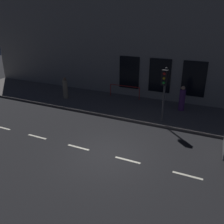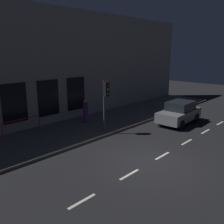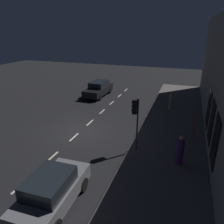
# 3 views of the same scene
# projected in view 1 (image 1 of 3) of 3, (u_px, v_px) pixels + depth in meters

# --- Properties ---
(ground_plane) EXTENTS (60.00, 60.00, 0.00)m
(ground_plane) POSITION_uv_depth(u_px,v_px,m) (108.00, 155.00, 11.18)
(ground_plane) COLOR black
(sidewalk) EXTENTS (4.50, 32.00, 0.15)m
(sidewalk) POSITION_uv_depth(u_px,v_px,m) (149.00, 110.00, 16.39)
(sidewalk) COLOR #5B5654
(sidewalk) RESTS_ON ground
(building_facade) EXTENTS (0.65, 32.00, 8.02)m
(building_facade) POSITION_uv_depth(u_px,v_px,m) (163.00, 46.00, 17.09)
(building_facade) COLOR gray
(building_facade) RESTS_ON ground
(lane_centre_line) EXTENTS (0.12, 27.20, 0.01)m
(lane_centre_line) POSITION_uv_depth(u_px,v_px,m) (128.00, 160.00, 10.78)
(lane_centre_line) COLOR beige
(lane_centre_line) RESTS_ON ground
(traffic_light) EXTENTS (0.45, 0.32, 3.24)m
(traffic_light) POSITION_uv_depth(u_px,v_px,m) (164.00, 84.00, 13.33)
(traffic_light) COLOR #424244
(traffic_light) RESTS_ON sidewalk
(pedestrian_0) EXTENTS (0.38, 0.38, 1.61)m
(pedestrian_0) POSITION_uv_depth(u_px,v_px,m) (65.00, 89.00, 18.29)
(pedestrian_0) COLOR gray
(pedestrian_0) RESTS_ON sidewalk
(pedestrian_1) EXTENTS (0.39, 0.39, 1.65)m
(pedestrian_1) POSITION_uv_depth(u_px,v_px,m) (182.00, 99.00, 15.88)
(pedestrian_1) COLOR #5B2D70
(pedestrian_1) RESTS_ON sidewalk
(red_railing) EXTENTS (0.05, 2.42, 0.97)m
(red_railing) POSITION_uv_depth(u_px,v_px,m) (125.00, 89.00, 18.30)
(red_railing) COLOR red
(red_railing) RESTS_ON sidewalk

